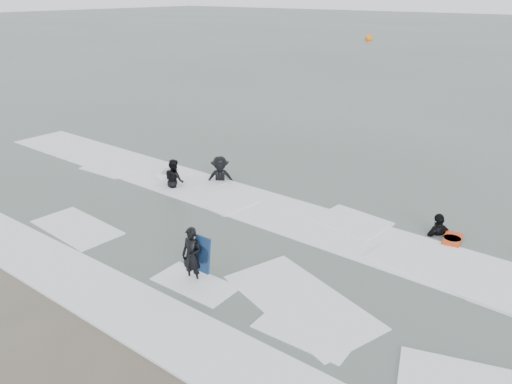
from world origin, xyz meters
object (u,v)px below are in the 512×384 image
Objects in this scene: surfer_wading at (175,188)px; surfer_breaker at (220,183)px; buoy at (368,38)px; surfer_right_near at (438,235)px; surfer_centre at (193,281)px.

surfer_wading is 0.88× the size of surfer_breaker.
buoy reaches higher than surfer_breaker.
surfer_right_near is (8.33, 0.84, 0.00)m from surfer_breaker.
surfer_wading is at bearing 130.93° from surfer_centre.
surfer_centre is at bearing -67.43° from buoy.
surfer_wading is at bearing -170.60° from surfer_breaker.
surfer_centre is 0.80× the size of surfer_breaker.
surfer_centre is at bearing 157.36° from surfer_wading.
surfer_breaker is at bearing 116.43° from surfer_centre.
surfer_wading reaches higher than surfer_centre.
surfer_breaker is at bearing -108.57° from surfer_wading.
buoy is (-20.50, 57.66, 0.42)m from surfer_wading.
surfer_right_near is at bearing -149.60° from surfer_wading.
surfer_breaker reaches higher than surfer_wading.
surfer_wading is 1.03× the size of buoy.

